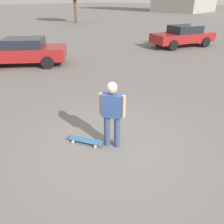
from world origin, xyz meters
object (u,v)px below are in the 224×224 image
Objects in this scene: person at (112,110)px; car_parked_near at (23,51)px; skateboard at (86,141)px; car_parked_far at (183,36)px.

person reaches higher than car_parked_near.
skateboard is 0.18× the size of car_parked_far.
skateboard is 8.35m from car_parked_near.
person reaches higher than car_parked_far.
person is at bearing 43.01° from car_parked_far.
car_parked_near is at bearing 137.64° from person.
skateboard is at bearing -172.72° from person.
car_parked_near is (-2.73, -7.86, 0.66)m from skateboard.
person is at bearing 117.32° from car_parked_near.
car_parked_far is at bearing -96.64° from skateboard.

